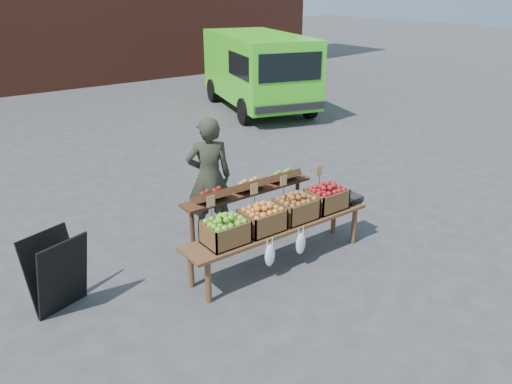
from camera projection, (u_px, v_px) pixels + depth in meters
ground at (273, 244)px, 7.08m from camera, size 80.00×80.00×0.00m
delivery_van at (258, 73)px, 14.28m from camera, size 3.40×5.15×2.12m
vendor at (209, 177)px, 7.08m from camera, size 0.76×0.65×1.75m
chalkboard_sign at (57, 273)px, 5.52m from camera, size 0.68×0.51×0.92m
back_table at (248, 208)px, 6.96m from camera, size 2.10×0.44×1.04m
display_bench at (279, 244)px, 6.50m from camera, size 2.70×0.56×0.57m
crate_golden_apples at (225, 232)px, 5.88m from camera, size 0.50×0.40×0.28m
crate_russet_pears at (262, 220)px, 6.18m from camera, size 0.50×0.40×0.28m
crate_red_apples at (296, 209)px, 6.48m from camera, size 0.50×0.40×0.28m
crate_green_apples at (326, 199)px, 6.79m from camera, size 0.50×0.40×0.28m
weighing_scale at (348, 198)px, 7.06m from camera, size 0.34×0.30×0.08m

